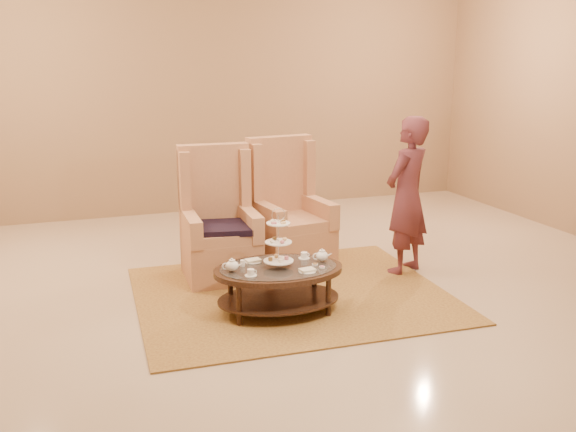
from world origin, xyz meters
name	(u,v)px	position (x,y,z in m)	size (l,w,h in m)	color
ground	(310,309)	(0.00, 0.00, 0.00)	(8.00, 8.00, 0.00)	tan
ceiling	(310,309)	(0.00, 0.00, 0.00)	(8.00, 8.00, 0.02)	white
wall_back	(207,88)	(0.00, 4.00, 1.75)	(8.00, 0.04, 3.50)	#8F6E4E
rug	(291,294)	(-0.04, 0.37, 0.01)	(2.93, 2.47, 0.02)	#A5813A
tea_table	(279,275)	(-0.29, 0.01, 0.34)	(1.19, 0.87, 0.95)	black
armchair_left	(219,233)	(-0.55, 1.13, 0.45)	(0.74, 0.76, 1.33)	tan
armchair_right	(288,222)	(0.24, 1.29, 0.46)	(0.82, 0.84, 1.36)	tan
person	(407,196)	(1.29, 0.62, 0.81)	(0.70, 0.63, 1.62)	#58262C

